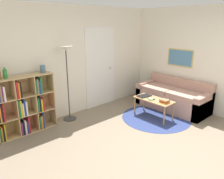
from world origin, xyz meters
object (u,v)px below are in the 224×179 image
bowl (151,99)px  vase_on_shelf (43,69)px  bookshelf (22,106)px  bottle_right (5,74)px  floor_lamp (66,61)px  laptop (144,96)px  couch (173,98)px  coffee_table (154,101)px

bowl → vase_on_shelf: size_ratio=0.73×
bookshelf → bottle_right: 0.73m
floor_lamp → bottle_right: floor_lamp is taller
laptop → vase_on_shelf: (-2.09, 1.02, 0.81)m
couch → bowl: size_ratio=16.17×
floor_lamp → vase_on_shelf: size_ratio=10.97×
bookshelf → laptop: size_ratio=3.35×
floor_lamp → coffee_table: 2.23m
floor_lamp → couch: floor_lamp is taller
coffee_table → bowl: (-0.11, 0.01, 0.08)m
couch → bottle_right: 4.05m
bottle_right → vase_on_shelf: (0.74, -0.01, -0.01)m
bookshelf → laptop: bearing=-21.5°
bookshelf → couch: size_ratio=0.64×
couch → laptop: bearing=161.5°
couch → bottle_right: bottle_right is taller
bookshelf → vase_on_shelf: size_ratio=7.66×
bottle_right → bowl: bearing=-25.9°
coffee_table → floor_lamp: bearing=141.4°
bookshelf → bottle_right: (-0.22, 0.01, 0.69)m
bowl → vase_on_shelf: bearing=146.7°
coffee_table → vase_on_shelf: 2.63m
couch → bookshelf: bearing=159.2°
bowl → bottle_right: 3.13m
coffee_table → bottle_right: bearing=154.8°
floor_lamp → laptop: bearing=-31.5°
bookshelf → bottle_right: size_ratio=5.82×
bowl → floor_lamp: bearing=139.7°
coffee_table → bowl: bowl is taller
couch → laptop: size_ratio=5.20×
floor_lamp → bowl: (1.46, -1.24, -0.91)m
floor_lamp → bottle_right: size_ratio=8.34×
vase_on_shelf → bowl: bearing=-33.3°
couch → vase_on_shelf: 3.39m
floor_lamp → bottle_right: bearing=176.3°
couch → bottle_right: size_ratio=9.03×
bowl → bookshelf: bearing=152.4°
couch → coffee_table: bearing=-179.9°
laptop → bookshelf: bearing=158.5°
couch → bowl: bearing=179.5°
bottle_right → couch: bearing=-19.8°
floor_lamp → coffee_table: bearing=-38.6°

